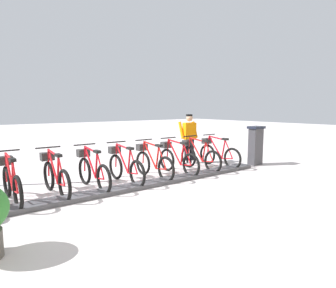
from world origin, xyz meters
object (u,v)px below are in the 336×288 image
Objects in this scene: bike_docked_1 at (198,156)px; bike_docked_6 at (55,176)px; payment_kiosk at (256,145)px; bike_docked_5 at (92,170)px; bike_docked_7 at (11,182)px; bike_docked_2 at (177,159)px; bike_docked_3 at (152,162)px; worker_near_rack at (189,137)px; bike_docked_0 at (218,153)px; bike_docked_4 at (124,166)px.

bike_docked_1 is 1.00× the size of bike_docked_6.
payment_kiosk is 0.74× the size of bike_docked_6.
bike_docked_7 is at bearing 90.00° from bike_docked_5.
bike_docked_5 is at bearing -90.00° from bike_docked_6.
payment_kiosk is at bearing -101.25° from bike_docked_2.
bike_docked_3 is 2.45m from worker_near_rack.
bike_docked_3 is 1.00× the size of bike_docked_7.
bike_docked_3 is at bearing -90.00° from bike_docked_7.
bike_docked_2 is at bearing 78.75° from payment_kiosk.
worker_near_rack reaches higher than bike_docked_3.
bike_docked_0 is 4.23m from bike_docked_5.
bike_docked_6 is (0.00, 1.69, 0.00)m from bike_docked_4.
bike_docked_1 and bike_docked_7 have the same top height.
bike_docked_0 is 1.00× the size of bike_docked_4.
payment_kiosk is at bearing -94.60° from bike_docked_7.
bike_docked_0 is at bearing 64.17° from payment_kiosk.
bike_docked_3 is (0.00, 2.54, 0.00)m from bike_docked_0.
bike_docked_4 is at bearing 108.11° from worker_near_rack.
bike_docked_3 is at bearing 90.00° from bike_docked_2.
bike_docked_5 is (0.00, 4.23, 0.00)m from bike_docked_0.
worker_near_rack reaches higher than bike_docked_5.
bike_docked_2 is at bearing -90.00° from bike_docked_3.
bike_docked_1 is 1.21m from worker_near_rack.
bike_docked_4 is 1.00× the size of bike_docked_7.
bike_docked_7 is (0.00, 0.85, 0.00)m from bike_docked_6.
bike_docked_1 is at bearing 153.50° from worker_near_rack.
bike_docked_1 is (0.57, 2.03, -0.24)m from payment_kiosk.
bike_docked_4 is 1.69m from bike_docked_6.
bike_docked_7 is at bearing 85.40° from payment_kiosk.
payment_kiosk is 2.20m from worker_near_rack.
bike_docked_4 is 1.04× the size of worker_near_rack.
bike_docked_6 is at bearing -90.00° from bike_docked_7.
bike_docked_1 is 1.00× the size of bike_docked_4.
bike_docked_0 is at bearing -90.00° from bike_docked_7.
bike_docked_4 and bike_docked_5 have the same top height.
bike_docked_2 is 4.23m from bike_docked_7.
worker_near_rack is at bearing -53.50° from bike_docked_2.
bike_docked_5 is 1.00× the size of bike_docked_7.
bike_docked_1 is 1.00× the size of bike_docked_3.
worker_near_rack reaches higher than bike_docked_7.
bike_docked_1 is 3.39m from bike_docked_5.
bike_docked_4 is (0.00, 0.85, 0.00)m from bike_docked_3.
bike_docked_2 and bike_docked_4 have the same top height.
worker_near_rack is at bearing -71.89° from bike_docked_4.
bike_docked_2 and bike_docked_5 have the same top height.
payment_kiosk is at bearing -95.22° from bike_docked_6.
bike_docked_4 is (0.00, 3.39, 0.00)m from bike_docked_0.
bike_docked_4 is at bearing 90.00° from bike_docked_2.
bike_docked_1 is at bearing -90.00° from bike_docked_3.
payment_kiosk reaches higher than bike_docked_6.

